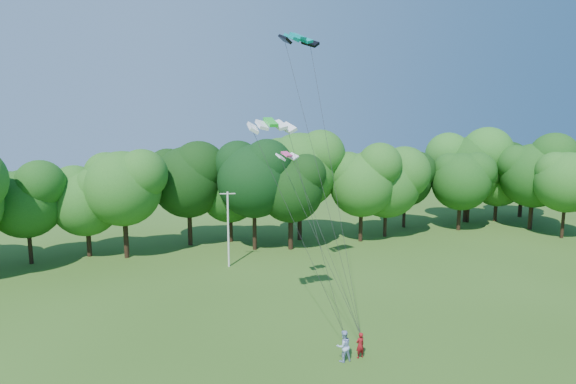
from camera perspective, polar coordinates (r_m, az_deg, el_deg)
name	(u,v)px	position (r m, az deg, el deg)	size (l,w,h in m)	color
utility_pole	(228,228)	(42.58, -7.60, -4.58)	(1.41, 0.46, 7.19)	silver
kite_flyer_left	(360,345)	(27.60, 9.15, -18.65)	(0.56, 0.37, 1.54)	maroon
kite_flyer_right	(344,346)	(27.07, 7.07, -18.83)	(0.89, 0.70, 1.84)	#A9BDEB
kite_teal	(298,36)	(34.00, 1.27, 19.19)	(3.19, 2.09, 0.67)	#04918C
kite_green	(271,122)	(27.91, -2.20, 8.85)	(2.91, 1.33, 0.61)	green
kite_pink	(287,154)	(32.84, -0.17, 4.83)	(1.80, 1.19, 0.40)	#EC4187
tree_back_center	(254,178)	(47.42, -4.34, 1.76)	(8.54, 8.54, 12.42)	#332613
tree_back_east	(468,160)	(65.77, 21.90, 3.82)	(9.49, 9.49, 13.80)	#352115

